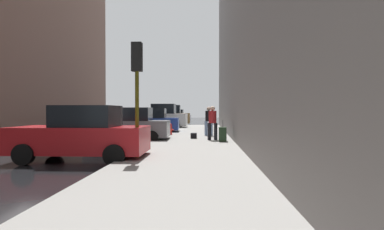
% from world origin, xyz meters
% --- Properties ---
extents(ground_plane, '(120.00, 120.00, 0.00)m').
position_xyz_m(ground_plane, '(0.00, 0.00, 0.00)').
color(ground_plane, black).
extents(sidewalk, '(4.00, 40.00, 0.15)m').
position_xyz_m(sidewalk, '(6.00, 0.00, 0.07)').
color(sidewalk, gray).
rests_on(sidewalk, ground_plane).
extents(parked_red_hatchback, '(4.21, 2.07, 1.79)m').
position_xyz_m(parked_red_hatchback, '(2.65, -1.78, 0.85)').
color(parked_red_hatchback, '#B2191E').
rests_on(parked_red_hatchback, ground_plane).
extents(parked_gray_coupe, '(4.24, 2.14, 1.79)m').
position_xyz_m(parked_gray_coupe, '(2.65, 4.19, 0.85)').
color(parked_gray_coupe, slate).
rests_on(parked_gray_coupe, ground_plane).
extents(parked_blue_sedan, '(4.27, 2.19, 1.79)m').
position_xyz_m(parked_blue_sedan, '(2.65, 9.95, 0.85)').
color(parked_blue_sedan, navy).
rests_on(parked_blue_sedan, ground_plane).
extents(parked_white_van, '(4.65, 2.17, 2.25)m').
position_xyz_m(parked_white_van, '(2.65, 15.78, 1.03)').
color(parked_white_van, silver).
rests_on(parked_white_van, ground_plane).
extents(parked_bronze_suv, '(4.65, 2.17, 2.25)m').
position_xyz_m(parked_bronze_suv, '(2.65, 21.17, 1.03)').
color(parked_bronze_suv, brown).
rests_on(parked_bronze_suv, ground_plane).
extents(parked_silver_sedan, '(4.22, 2.10, 1.79)m').
position_xyz_m(parked_silver_sedan, '(2.65, 26.57, 0.85)').
color(parked_silver_sedan, '#B7BABF').
rests_on(parked_silver_sedan, ground_plane).
extents(fire_hydrant, '(0.42, 0.22, 0.70)m').
position_xyz_m(fire_hydrant, '(4.45, 7.00, 0.50)').
color(fire_hydrant, red).
rests_on(fire_hydrant, sidewalk).
extents(traffic_light, '(0.32, 0.32, 3.60)m').
position_xyz_m(traffic_light, '(4.50, -2.06, 2.76)').
color(traffic_light, '#514C0F').
rests_on(traffic_light, sidewalk).
extents(pedestrian_in_red_jacket, '(0.51, 0.43, 1.71)m').
position_xyz_m(pedestrian_in_red_jacket, '(6.98, 3.84, 1.10)').
color(pedestrian_in_red_jacket, black).
rests_on(pedestrian_in_red_jacket, sidewalk).
extents(pedestrian_in_jeans, '(0.53, 0.47, 1.71)m').
position_xyz_m(pedestrian_in_jeans, '(6.81, 6.54, 1.10)').
color(pedestrian_in_jeans, '#728CB2').
rests_on(pedestrian_in_jeans, sidewalk).
extents(rolling_suitcase, '(0.41, 0.59, 1.04)m').
position_xyz_m(rolling_suitcase, '(7.46, 3.14, 0.49)').
color(rolling_suitcase, black).
rests_on(rolling_suitcase, sidewalk).
extents(duffel_bag, '(0.32, 0.44, 0.28)m').
position_xyz_m(duffel_bag, '(6.00, 4.64, 0.29)').
color(duffel_bag, black).
rests_on(duffel_bag, sidewalk).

